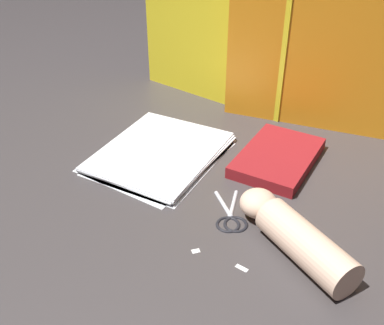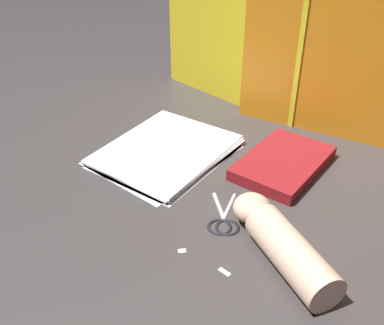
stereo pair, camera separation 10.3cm
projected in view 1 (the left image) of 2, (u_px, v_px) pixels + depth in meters
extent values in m
plane|color=#3D3838|center=(188.00, 187.00, 1.06)|extent=(6.00, 6.00, 0.00)
cube|color=yellow|center=(212.00, 14.00, 1.32)|extent=(0.51, 0.08, 0.54)
cube|color=orange|center=(345.00, 43.00, 1.16)|extent=(0.62, 0.13, 0.50)
cube|color=white|center=(161.00, 157.00, 1.16)|extent=(0.29, 0.35, 0.00)
cube|color=white|center=(158.00, 156.00, 1.16)|extent=(0.29, 0.35, 0.00)
cube|color=white|center=(160.00, 153.00, 1.17)|extent=(0.30, 0.35, 0.00)
cube|color=white|center=(160.00, 153.00, 1.16)|extent=(0.28, 0.34, 0.00)
cube|color=white|center=(160.00, 152.00, 1.16)|extent=(0.29, 0.35, 0.00)
cube|color=white|center=(159.00, 150.00, 1.16)|extent=(0.30, 0.36, 0.00)
cube|color=maroon|center=(278.00, 157.00, 1.14)|extent=(0.18, 0.26, 0.03)
sphere|color=silver|center=(230.00, 214.00, 0.97)|extent=(0.01, 0.01, 0.01)
cylinder|color=silver|center=(223.00, 202.00, 1.00)|extent=(0.07, 0.06, 0.01)
torus|color=black|center=(236.00, 223.00, 0.94)|extent=(0.07, 0.07, 0.01)
cylinder|color=silver|center=(234.00, 202.00, 1.00)|extent=(0.04, 0.09, 0.01)
torus|color=black|center=(228.00, 223.00, 0.94)|extent=(0.07, 0.07, 0.01)
cylinder|color=beige|center=(306.00, 245.00, 0.84)|extent=(0.22, 0.17, 0.08)
ellipsoid|color=beige|center=(258.00, 203.00, 0.94)|extent=(0.11, 0.11, 0.06)
cube|color=white|center=(242.00, 268.00, 0.84)|extent=(0.03, 0.01, 0.00)
cube|color=white|center=(196.00, 251.00, 0.88)|extent=(0.02, 0.02, 0.00)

